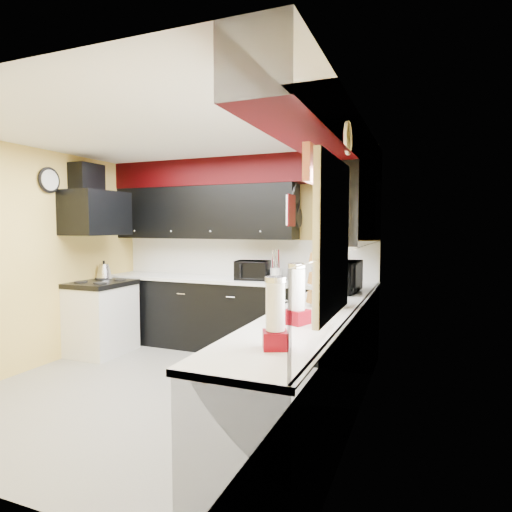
{
  "coord_description": "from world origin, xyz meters",
  "views": [
    {
      "loc": [
        2.32,
        -3.5,
        1.62
      ],
      "look_at": [
        0.56,
        0.89,
        1.29
      ],
      "focal_mm": 30.0,
      "sensor_mm": 36.0,
      "label": 1
    }
  ],
  "objects_px": {
    "toaster_oven": "(252,270)",
    "utensil_crock": "(276,274)",
    "knife_block": "(318,274)",
    "microwave": "(339,276)",
    "kettle": "(104,271)"
  },
  "relations": [
    {
      "from": "kettle",
      "to": "toaster_oven",
      "type": "bearing_deg",
      "value": 13.3
    },
    {
      "from": "utensil_crock",
      "to": "toaster_oven",
      "type": "bearing_deg",
      "value": -171.1
    },
    {
      "from": "toaster_oven",
      "to": "utensil_crock",
      "type": "height_order",
      "value": "toaster_oven"
    },
    {
      "from": "microwave",
      "to": "utensil_crock",
      "type": "bearing_deg",
      "value": 57.38
    },
    {
      "from": "microwave",
      "to": "knife_block",
      "type": "relative_size",
      "value": 2.76
    },
    {
      "from": "microwave",
      "to": "knife_block",
      "type": "bearing_deg",
      "value": 32.67
    },
    {
      "from": "microwave",
      "to": "knife_block",
      "type": "height_order",
      "value": "microwave"
    },
    {
      "from": "toaster_oven",
      "to": "microwave",
      "type": "xyz_separation_m",
      "value": [
        1.21,
        -0.57,
        0.04
      ]
    },
    {
      "from": "toaster_oven",
      "to": "knife_block",
      "type": "height_order",
      "value": "toaster_oven"
    },
    {
      "from": "toaster_oven",
      "to": "utensil_crock",
      "type": "relative_size",
      "value": 2.68
    },
    {
      "from": "utensil_crock",
      "to": "knife_block",
      "type": "xyz_separation_m",
      "value": [
        0.53,
        0.01,
        0.03
      ]
    },
    {
      "from": "microwave",
      "to": "utensil_crock",
      "type": "height_order",
      "value": "microwave"
    },
    {
      "from": "knife_block",
      "to": "microwave",
      "type": "bearing_deg",
      "value": -57.04
    },
    {
      "from": "microwave",
      "to": "utensil_crock",
      "type": "distance_m",
      "value": 1.11
    },
    {
      "from": "toaster_oven",
      "to": "kettle",
      "type": "xyz_separation_m",
      "value": [
        -1.95,
        -0.46,
        -0.04
      ]
    }
  ]
}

